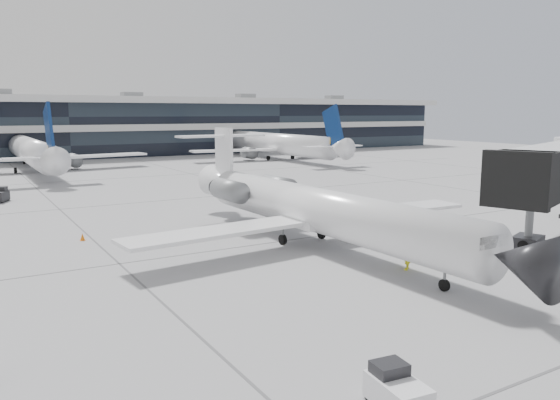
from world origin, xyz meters
TOP-DOWN VIEW (x-y plane):
  - ground at (0.00, 0.00)m, footprint 220.00×220.00m
  - terminal at (0.00, 82.00)m, footprint 170.00×22.00m
  - bg_jet_center at (-8.00, 55.00)m, footprint 32.00×40.00m
  - bg_jet_right at (32.00, 55.00)m, footprint 32.00×40.00m
  - regional_jet at (1.68, -1.94)m, footprint 24.67×30.71m
  - ramp_worker at (2.97, -9.00)m, footprint 0.77×0.74m
  - baggage_tug at (-7.10, -19.13)m, footprint 1.35×2.03m
  - traffic_cone at (-10.62, 6.88)m, footprint 0.40×0.40m

SIDE VIEW (x-z plane):
  - ground at x=0.00m, z-range 0.00..0.00m
  - bg_jet_center at x=-8.00m, z-range -4.80..4.80m
  - bg_jet_right at x=32.00m, z-range -4.80..4.80m
  - traffic_cone at x=-10.62m, z-range -0.01..0.48m
  - baggage_tug at x=-7.10m, z-range -0.06..1.16m
  - ramp_worker at x=2.97m, z-range 0.00..1.78m
  - regional_jet at x=1.68m, z-range -1.13..5.97m
  - terminal at x=0.00m, z-range 0.00..10.00m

